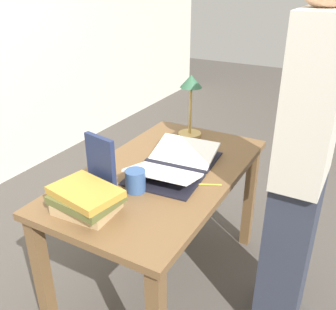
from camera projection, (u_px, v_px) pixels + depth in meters
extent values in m
plane|color=#47423D|center=(163.00, 280.00, 2.23)|extent=(12.00, 12.00, 0.00)
cube|color=brown|center=(162.00, 174.00, 1.91)|extent=(1.26, 0.72, 0.03)
cube|color=brown|center=(249.00, 198.00, 2.40)|extent=(0.06, 0.06, 0.70)
cube|color=brown|center=(43.00, 279.00, 1.75)|extent=(0.06, 0.06, 0.70)
cube|color=brown|center=(166.00, 175.00, 2.67)|extent=(0.06, 0.06, 0.70)
cube|color=black|center=(175.00, 167.00, 1.93)|extent=(0.05, 0.34, 0.02)
cube|color=black|center=(163.00, 180.00, 1.81)|extent=(0.28, 0.37, 0.01)
cube|color=black|center=(185.00, 157.00, 2.05)|extent=(0.28, 0.37, 0.01)
cube|color=white|center=(164.00, 173.00, 1.81)|extent=(0.26, 0.35, 0.08)
cube|color=white|center=(184.00, 152.00, 2.02)|extent=(0.26, 0.35, 0.08)
cube|color=tan|center=(87.00, 206.00, 1.57)|extent=(0.20, 0.25, 0.04)
cube|color=brown|center=(86.00, 199.00, 1.56)|extent=(0.23, 0.28, 0.03)
cube|color=#BC8933|center=(85.00, 192.00, 1.54)|extent=(0.24, 0.31, 0.03)
cube|color=#1E284C|center=(101.00, 165.00, 1.66)|extent=(0.06, 0.17, 0.28)
cylinder|color=tan|center=(190.00, 134.00, 2.33)|extent=(0.14, 0.14, 0.02)
cylinder|color=tan|center=(190.00, 111.00, 2.26)|extent=(0.02, 0.02, 0.29)
cone|color=#285138|center=(191.00, 81.00, 2.18)|extent=(0.13, 0.13, 0.08)
cylinder|color=#335184|center=(135.00, 181.00, 1.71)|extent=(0.09, 0.09, 0.10)
torus|color=#335184|center=(138.00, 175.00, 1.76)|extent=(0.06, 0.03, 0.06)
cylinder|color=gold|center=(205.00, 184.00, 1.78)|extent=(0.08, 0.15, 0.01)
cube|color=#2D3342|center=(287.00, 253.00, 1.82)|extent=(0.31, 0.20, 0.84)
cube|color=beige|center=(314.00, 102.00, 1.49)|extent=(0.36, 0.20, 0.70)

